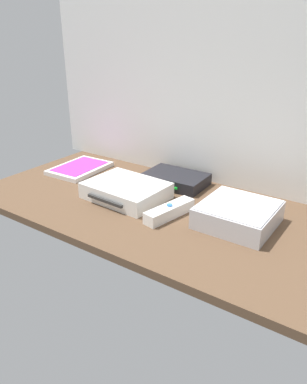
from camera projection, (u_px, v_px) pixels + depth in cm
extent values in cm
cube|color=brown|center=(153.00, 209.00, 99.34)|extent=(100.00, 48.00, 2.00)
cube|color=white|center=(203.00, 72.00, 104.60)|extent=(110.00, 1.20, 64.00)
cube|color=white|center=(126.00, 191.00, 102.57)|extent=(21.71, 16.94, 4.40)
cube|color=#2D2D2D|center=(105.00, 201.00, 96.60)|extent=(12.01, 1.15, 0.80)
cube|color=silver|center=(238.00, 215.00, 88.66)|extent=(17.01, 17.01, 5.00)
cube|color=silver|center=(239.00, 205.00, 87.59)|extent=(16.33, 16.33, 0.30)
cube|color=white|center=(80.00, 168.00, 123.40)|extent=(14.47, 19.61, 1.40)
cube|color=#B233B2|center=(80.00, 166.00, 123.09)|extent=(11.90, 16.84, 0.16)
cube|color=black|center=(176.00, 179.00, 111.92)|extent=(18.36, 12.55, 3.40)
cube|color=#19D833|center=(165.00, 186.00, 107.15)|extent=(8.01, 0.65, 0.60)
cube|color=white|center=(169.00, 211.00, 92.66)|extent=(6.44, 15.22, 3.00)
cylinder|color=#387FDB|center=(170.00, 205.00, 91.98)|extent=(1.40, 1.40, 0.40)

